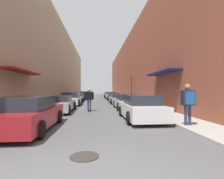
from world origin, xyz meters
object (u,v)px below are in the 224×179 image
parked_car_left_5 (84,95)px  parked_car_right_4 (111,95)px  parked_car_right_0 (140,108)px  manhole_cover (85,156)px  traffic_light (131,85)px  parked_car_left_1 (60,104)px  parked_car_right_3 (113,97)px  parked_car_right_1 (126,102)px  parked_car_right_5 (109,95)px  parked_car_right_2 (118,99)px  parked_car_left_4 (81,96)px  skateboarder (89,97)px  parked_car_left_3 (76,98)px  parked_car_left_0 (28,114)px  pedestrian (188,99)px  parked_car_left_2 (71,99)px

parked_car_left_5 → parked_car_right_4: 6.22m
parked_car_right_0 → manhole_cover: size_ratio=6.42×
parked_car_left_5 → traffic_light: bearing=-57.3°
parked_car_left_1 → parked_car_right_3: 14.49m
manhole_cover → parked_car_right_1: bearing=75.2°
parked_car_right_5 → parked_car_right_1: bearing=-89.9°
parked_car_right_0 → parked_car_right_2: (0.17, 11.55, -0.07)m
parked_car_left_4 → traffic_light: traffic_light is taller
parked_car_right_3 → parked_car_left_4: bearing=149.5°
parked_car_left_5 → parked_car_right_1: parked_car_left_5 is taller
parked_car_right_3 → parked_car_right_4: size_ratio=1.06×
parked_car_right_3 → traffic_light: (2.23, -2.84, 1.68)m
parked_car_right_3 → skateboarder: skateboarder is taller
skateboarder → parked_car_left_5: bearing=95.4°
parked_car_right_2 → traffic_light: traffic_light is taller
parked_car_left_3 → traffic_light: traffic_light is taller
parked_car_left_0 → parked_car_left_1: (0.04, 5.86, -0.06)m
parked_car_left_3 → parked_car_right_4: parked_car_right_4 is taller
parked_car_left_1 → traffic_light: bearing=55.0°
pedestrian → parked_car_left_2: bearing=119.4°
parked_car_left_1 → parked_car_left_3: 11.09m
parked_car_left_0 → parked_car_left_3: parked_car_left_0 is taller
parked_car_left_4 → parked_car_left_5: size_ratio=0.95×
parked_car_right_4 → parked_car_right_1: bearing=-89.9°
parked_car_right_0 → parked_car_right_3: size_ratio=1.07×
parked_car_left_2 → parked_car_right_0: parked_car_left_2 is taller
parked_car_left_5 → parked_car_right_4: (5.11, -3.55, -0.01)m
parked_car_left_2 → parked_car_right_5: bearing=73.9°
parked_car_right_2 → parked_car_left_0: bearing=-111.3°
parked_car_right_4 → manhole_cover: (-2.76, -27.48, -0.63)m
parked_car_left_0 → skateboarder: skateboarder is taller
parked_car_left_1 → parked_car_left_3: parked_car_left_1 is taller
parked_car_left_1 → parked_car_left_5: bearing=89.8°
parked_car_left_1 → traffic_light: traffic_light is taller
parked_car_right_1 → parked_car_left_0: bearing=-125.1°
parked_car_right_2 → parked_car_left_4: bearing=120.2°
parked_car_right_2 → pedestrian: (1.33, -13.76, 0.64)m
parked_car_left_0 → parked_car_left_2: (0.05, 11.46, 0.01)m
parked_car_left_5 → parked_car_right_0: parked_car_left_5 is taller
parked_car_left_3 → parked_car_right_5: parked_car_right_5 is taller
parked_car_left_3 → parked_car_left_1: bearing=-89.4°
parked_car_right_5 → traffic_light: size_ratio=1.30×
parked_car_left_1 → parked_car_right_4: 19.30m
parked_car_right_1 → parked_car_right_3: bearing=89.9°
parked_car_left_4 → parked_car_right_0: 20.99m
parked_car_left_1 → parked_car_right_3: size_ratio=1.14×
parked_car_left_3 → parked_car_right_4: size_ratio=1.02×
parked_car_left_3 → parked_car_right_1: size_ratio=0.84×
pedestrian → parked_car_left_3: bearing=111.3°
parked_car_right_2 → skateboarder: size_ratio=2.76×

